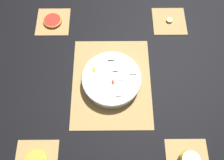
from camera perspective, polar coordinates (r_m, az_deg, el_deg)
The scene contains 7 objects.
ground_plane at distance 0.98m, azimuth 0.00°, elevation -0.60°, with size 6.00×6.00×0.00m, color black.
bamboo_mat_center at distance 0.98m, azimuth 0.00°, elevation -0.53°, with size 0.43×0.35×0.01m.
coaster_mat_near_left at distance 1.19m, azimuth -15.04°, elevation 14.53°, with size 0.17×0.17×0.01m.
coaster_mat_far_left at distance 1.19m, azimuth 14.83°, elevation 14.68°, with size 0.17×0.17×0.01m.
fruit_salad_bowl at distance 0.95m, azimuth 0.03°, elevation 0.26°, with size 0.26×0.26×0.06m.
banana_coin_single at distance 1.18m, azimuth 14.91°, elevation 14.90°, with size 0.03×0.03×0.01m.
grapefruit_slice at distance 1.18m, azimuth -15.14°, elevation 14.79°, with size 0.09×0.09×0.01m.
Camera 1 is at (0.37, -0.00, 0.91)m, focal length 35.00 mm.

